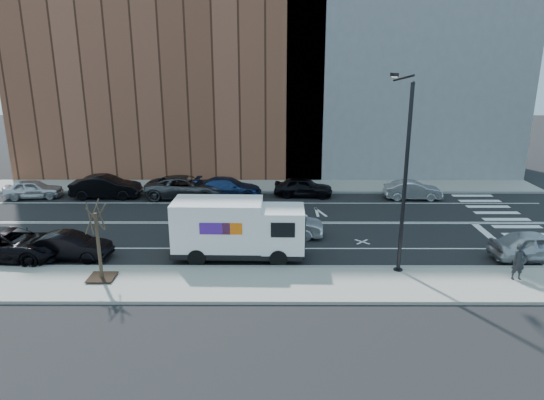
{
  "coord_description": "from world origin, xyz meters",
  "views": [
    {
      "loc": [
        0.97,
        -28.93,
        10.0
      ],
      "look_at": [
        0.88,
        0.34,
        1.4
      ],
      "focal_mm": 32.0,
      "sensor_mm": 36.0,
      "label": 1
    }
  ],
  "objects_px": {
    "near_parked_front": "(535,246)",
    "pedestrian": "(519,262)",
    "far_parked_a": "(33,189)",
    "driving_sedan": "(285,224)",
    "far_parked_b": "(106,187)",
    "fedex_van": "(237,228)"
  },
  "relations": [
    {
      "from": "fedex_van",
      "to": "near_parked_front",
      "type": "relative_size",
      "value": 1.53
    },
    {
      "from": "far_parked_a",
      "to": "driving_sedan",
      "type": "xyz_separation_m",
      "value": [
        18.45,
        -7.92,
        0.02
      ]
    },
    {
      "from": "near_parked_front",
      "to": "far_parked_b",
      "type": "bearing_deg",
      "value": 60.73
    },
    {
      "from": "fedex_van",
      "to": "driving_sedan",
      "type": "xyz_separation_m",
      "value": [
        2.53,
        3.24,
        -0.91
      ]
    },
    {
      "from": "fedex_van",
      "to": "driving_sedan",
      "type": "distance_m",
      "value": 4.21
    },
    {
      "from": "pedestrian",
      "to": "far_parked_a",
      "type": "bearing_deg",
      "value": 151.54
    },
    {
      "from": "far_parked_b",
      "to": "driving_sedan",
      "type": "bearing_deg",
      "value": -122.68
    },
    {
      "from": "far_parked_b",
      "to": "pedestrian",
      "type": "relative_size",
      "value": 2.92
    },
    {
      "from": "far_parked_a",
      "to": "far_parked_b",
      "type": "xyz_separation_m",
      "value": [
        5.35,
        0.15,
        0.14
      ]
    },
    {
      "from": "far_parked_a",
      "to": "driving_sedan",
      "type": "height_order",
      "value": "driving_sedan"
    },
    {
      "from": "far_parked_b",
      "to": "far_parked_a",
      "type": "bearing_deg",
      "value": 90.54
    },
    {
      "from": "near_parked_front",
      "to": "pedestrian",
      "type": "bearing_deg",
      "value": 135.43
    },
    {
      "from": "fedex_van",
      "to": "far_parked_a",
      "type": "distance_m",
      "value": 19.47
    },
    {
      "from": "near_parked_front",
      "to": "pedestrian",
      "type": "distance_m",
      "value": 3.37
    },
    {
      "from": "fedex_van",
      "to": "far_parked_a",
      "type": "bearing_deg",
      "value": 146.22
    },
    {
      "from": "near_parked_front",
      "to": "pedestrian",
      "type": "relative_size",
      "value": 2.59
    },
    {
      "from": "fedex_van",
      "to": "pedestrian",
      "type": "relative_size",
      "value": 3.95
    },
    {
      "from": "far_parked_a",
      "to": "pedestrian",
      "type": "bearing_deg",
      "value": -123.28
    },
    {
      "from": "far_parked_a",
      "to": "far_parked_b",
      "type": "relative_size",
      "value": 0.81
    },
    {
      "from": "pedestrian",
      "to": "far_parked_b",
      "type": "bearing_deg",
      "value": 146.43
    },
    {
      "from": "far_parked_b",
      "to": "near_parked_front",
      "type": "distance_m",
      "value": 28.26
    },
    {
      "from": "far_parked_a",
      "to": "driving_sedan",
      "type": "relative_size",
      "value": 0.94
    }
  ]
}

